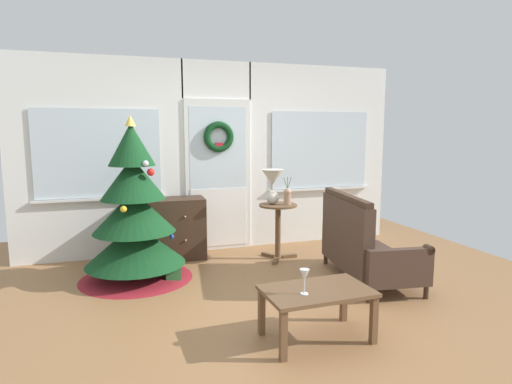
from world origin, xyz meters
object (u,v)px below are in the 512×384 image
(dresser_cabinet, at_px, (169,229))
(coffee_table, at_px, (317,297))
(side_table, at_px, (278,220))
(flower_vase, at_px, (287,195))
(table_lamp, at_px, (273,182))
(settee_sofa, at_px, (362,247))
(wine_glass, at_px, (304,276))
(gift_box, at_px, (173,273))
(christmas_tree, at_px, (134,220))

(dresser_cabinet, distance_m, coffee_table, 2.70)
(side_table, relative_size, flower_vase, 2.03)
(table_lamp, xyz_separation_m, flower_vase, (0.16, -0.10, -0.17))
(settee_sofa, relative_size, wine_glass, 7.44)
(settee_sofa, relative_size, flower_vase, 4.14)
(gift_box, bearing_deg, christmas_tree, 152.16)
(side_table, distance_m, gift_box, 1.51)
(christmas_tree, xyz_separation_m, wine_glass, (1.14, -1.97, -0.11))
(christmas_tree, distance_m, dresser_cabinet, 0.84)
(settee_sofa, height_order, coffee_table, settee_sofa)
(gift_box, bearing_deg, dresser_cabinet, 84.91)
(christmas_tree, xyz_separation_m, gift_box, (0.38, -0.20, -0.58))
(dresser_cabinet, relative_size, wine_glass, 4.69)
(table_lamp, relative_size, coffee_table, 0.51)
(side_table, distance_m, table_lamp, 0.50)
(settee_sofa, xyz_separation_m, gift_box, (-1.98, 0.62, -0.29))
(side_table, relative_size, gift_box, 4.39)
(flower_vase, bearing_deg, wine_glass, -108.93)
(christmas_tree, xyz_separation_m, side_table, (1.77, 0.20, -0.16))
(side_table, relative_size, table_lamp, 1.62)
(christmas_tree, distance_m, gift_box, 0.72)
(christmas_tree, height_order, settee_sofa, christmas_tree)
(dresser_cabinet, relative_size, table_lamp, 2.08)
(settee_sofa, bearing_deg, gift_box, 162.63)
(side_table, xyz_separation_m, gift_box, (-1.39, -0.40, -0.42))
(table_lamp, bearing_deg, christmas_tree, -171.90)
(dresser_cabinet, bearing_deg, side_table, -19.11)
(flower_vase, bearing_deg, gift_box, -167.09)
(coffee_table, bearing_deg, table_lamp, 78.76)
(table_lamp, bearing_deg, flower_vase, -32.01)
(wine_glass, xyz_separation_m, gift_box, (-0.76, 1.78, -0.47))
(dresser_cabinet, bearing_deg, flower_vase, -20.02)
(settee_sofa, bearing_deg, table_lamp, 121.61)
(side_table, distance_m, coffee_table, 2.17)
(settee_sofa, distance_m, flower_vase, 1.17)
(side_table, bearing_deg, coffee_table, -103.00)
(wine_glass, relative_size, gift_box, 1.21)
(coffee_table, xyz_separation_m, gift_box, (-0.90, 1.71, -0.27))
(side_table, relative_size, coffee_table, 0.83)
(settee_sofa, xyz_separation_m, table_lamp, (-0.65, 1.06, 0.62))
(wine_glass, bearing_deg, side_table, 73.96)
(dresser_cabinet, bearing_deg, coffee_table, -72.20)
(table_lamp, height_order, flower_vase, table_lamp)
(coffee_table, bearing_deg, settee_sofa, 45.28)
(dresser_cabinet, bearing_deg, settee_sofa, -37.76)
(dresser_cabinet, distance_m, gift_box, 0.91)
(dresser_cabinet, xyz_separation_m, wine_glass, (0.69, -2.63, 0.16))
(christmas_tree, height_order, dresser_cabinet, christmas_tree)
(side_table, height_order, coffee_table, side_table)
(coffee_table, xyz_separation_m, wine_glass, (-0.14, -0.06, 0.20))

